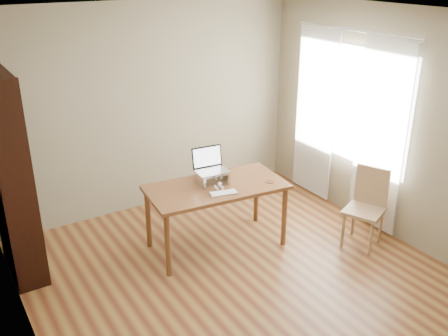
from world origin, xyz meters
TOP-DOWN VIEW (x-y plane):
  - room at (0.03, 0.01)m, footprint 4.04×4.54m
  - bookshelf at (-1.83, 1.55)m, footprint 0.30×0.90m
  - curtains at (1.92, 0.80)m, footprint 0.03×1.90m
  - desk at (0.11, 0.87)m, footprint 1.57×0.90m
  - laptop_stand at (0.11, 0.95)m, footprint 0.32×0.25m
  - laptop at (0.11, 1.01)m, footprint 0.37×0.32m
  - keyboard at (0.07, 0.65)m, footprint 0.32×0.19m
  - coaster at (0.66, 0.64)m, footprint 0.10×0.10m
  - cat at (0.13, 0.98)m, footprint 0.24×0.48m
  - chair at (1.59, 0.01)m, footprint 0.53×0.52m

SIDE VIEW (x-z plane):
  - chair at x=1.59m, z-range 0.03..0.93m
  - desk at x=0.11m, z-range 0.29..1.04m
  - coaster at x=0.66m, z-range 0.75..0.76m
  - keyboard at x=0.07m, z-range 0.75..0.77m
  - cat at x=0.13m, z-range 0.74..0.89m
  - laptop_stand at x=0.11m, z-range 0.77..0.90m
  - laptop at x=0.11m, z-range 0.82..1.07m
  - bookshelf at x=-1.83m, z-range 0.00..2.10m
  - curtains at x=1.92m, z-range 0.05..2.29m
  - room at x=0.03m, z-range -0.02..2.62m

